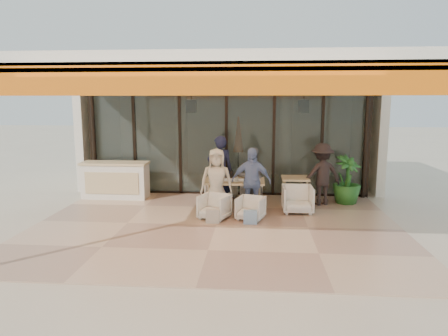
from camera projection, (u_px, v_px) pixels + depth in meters
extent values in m
plane|color=#C6B293|center=(216.00, 226.00, 8.78)|extent=(70.00, 70.00, 0.00)
cube|color=tan|center=(216.00, 226.00, 8.78)|extent=(8.00, 6.00, 0.01)
cube|color=silver|center=(216.00, 73.00, 8.23)|extent=(8.00, 6.00, 0.20)
cube|color=orange|center=(194.00, 79.00, 5.39)|extent=(8.00, 0.12, 0.45)
cube|color=#E44A13|center=(201.00, 73.00, 6.04)|extent=(8.00, 1.50, 0.06)
cylinder|color=black|center=(94.00, 140.00, 11.65)|extent=(0.12, 0.12, 3.20)
cylinder|color=black|center=(366.00, 142.00, 11.03)|extent=(0.12, 0.12, 3.20)
cube|color=#9EADA3|center=(226.00, 140.00, 11.46)|extent=(8.00, 0.03, 3.20)
cube|color=black|center=(226.00, 193.00, 11.72)|extent=(8.00, 0.10, 0.08)
cube|color=black|center=(226.00, 85.00, 11.20)|extent=(8.00, 0.10, 0.08)
cube|color=black|center=(92.00, 139.00, 11.78)|extent=(0.08, 0.10, 3.20)
cube|color=black|center=(135.00, 140.00, 11.67)|extent=(0.08, 0.10, 3.20)
cube|color=black|center=(180.00, 140.00, 11.57)|extent=(0.08, 0.10, 3.20)
cube|color=black|center=(226.00, 140.00, 11.46)|extent=(0.08, 0.10, 3.20)
cube|color=black|center=(274.00, 141.00, 11.35)|extent=(0.08, 0.10, 3.20)
cube|color=black|center=(322.00, 141.00, 11.24)|extent=(0.08, 0.10, 3.20)
cube|color=black|center=(369.00, 142.00, 11.14)|extent=(0.08, 0.10, 3.20)
cube|color=silver|center=(233.00, 129.00, 14.88)|extent=(9.00, 0.25, 3.40)
cube|color=silver|center=(101.00, 131.00, 13.51)|extent=(0.25, 3.50, 3.40)
cube|color=silver|center=(367.00, 133.00, 12.81)|extent=(0.25, 3.50, 3.40)
cube|color=silver|center=(231.00, 80.00, 12.88)|extent=(9.00, 3.50, 0.25)
cube|color=#D1BB80|center=(230.00, 182.00, 13.44)|extent=(8.00, 3.50, 0.02)
cylinder|color=silver|center=(182.00, 138.00, 13.18)|extent=(0.40, 0.40, 3.00)
cylinder|color=silver|center=(286.00, 139.00, 12.91)|extent=(0.40, 0.40, 3.00)
cylinder|color=black|center=(191.00, 92.00, 12.50)|extent=(0.03, 0.03, 0.70)
cube|color=black|center=(191.00, 106.00, 12.58)|extent=(0.30, 0.30, 0.40)
sphere|color=#FFBF72|center=(191.00, 106.00, 12.58)|extent=(0.18, 0.18, 0.18)
cylinder|color=black|center=(304.00, 92.00, 12.22)|extent=(0.03, 0.03, 0.70)
cube|color=black|center=(304.00, 107.00, 12.30)|extent=(0.30, 0.30, 0.40)
sphere|color=#FFBF72|center=(304.00, 107.00, 12.30)|extent=(0.18, 0.18, 0.18)
cylinder|color=black|center=(238.00, 186.00, 12.68)|extent=(0.40, 0.40, 0.05)
cylinder|color=black|center=(238.00, 155.00, 12.51)|extent=(0.04, 0.04, 2.10)
cone|color=#F15A14|center=(238.00, 134.00, 12.40)|extent=(0.32, 0.32, 1.10)
cube|color=silver|center=(115.00, 181.00, 11.20)|extent=(1.80, 0.60, 1.00)
cube|color=#D1BB80|center=(115.00, 163.00, 11.11)|extent=(1.85, 0.65, 0.06)
cube|color=#D1BB80|center=(112.00, 183.00, 10.89)|extent=(1.50, 0.02, 0.60)
cube|color=#D1BB80|center=(235.00, 181.00, 10.10)|extent=(1.50, 0.90, 0.05)
cube|color=white|center=(235.00, 180.00, 10.10)|extent=(1.30, 0.35, 0.01)
cylinder|color=#D1BB80|center=(209.00, 198.00, 9.90)|extent=(0.06, 0.06, 0.70)
cylinder|color=#D1BB80|center=(259.00, 199.00, 9.80)|extent=(0.06, 0.06, 0.70)
cylinder|color=#D1BB80|center=(212.00, 192.00, 10.52)|extent=(0.06, 0.06, 0.70)
cylinder|color=#D1BB80|center=(259.00, 193.00, 10.43)|extent=(0.06, 0.06, 0.70)
cylinder|color=white|center=(216.00, 179.00, 9.97)|extent=(0.06, 0.06, 0.11)
cylinder|color=white|center=(226.00, 176.00, 10.30)|extent=(0.06, 0.06, 0.11)
cylinder|color=white|center=(237.00, 178.00, 9.98)|extent=(0.06, 0.06, 0.11)
cylinder|color=white|center=(247.00, 177.00, 10.24)|extent=(0.06, 0.06, 0.11)
cylinder|color=white|center=(255.00, 180.00, 9.85)|extent=(0.06, 0.06, 0.11)
cylinder|color=brown|center=(214.00, 175.00, 10.27)|extent=(0.07, 0.07, 0.16)
cylinder|color=black|center=(232.00, 175.00, 10.36)|extent=(0.09, 0.09, 0.17)
cylinder|color=black|center=(232.00, 171.00, 10.35)|extent=(0.10, 0.10, 0.01)
cylinder|color=white|center=(216.00, 182.00, 9.83)|extent=(0.22, 0.22, 0.01)
cylinder|color=white|center=(252.00, 182.00, 9.76)|extent=(0.22, 0.22, 0.01)
cylinder|color=white|center=(218.00, 177.00, 10.44)|extent=(0.22, 0.22, 0.01)
cylinder|color=white|center=(253.00, 177.00, 10.37)|extent=(0.22, 0.22, 0.01)
imported|color=white|center=(222.00, 187.00, 11.13)|extent=(0.90, 0.87, 0.72)
imported|color=white|center=(252.00, 189.00, 11.07)|extent=(0.62, 0.58, 0.60)
imported|color=white|center=(214.00, 205.00, 9.27)|extent=(0.80, 0.77, 0.65)
imported|color=white|center=(251.00, 207.00, 9.20)|extent=(0.72, 0.69, 0.60)
imported|color=#171933|center=(220.00, 170.00, 10.54)|extent=(0.73, 0.55, 1.83)
imported|color=slate|center=(252.00, 176.00, 10.50)|extent=(0.90, 0.80, 1.53)
imported|color=beige|center=(217.00, 181.00, 9.68)|extent=(0.81, 0.55, 1.60)
imported|color=#7A92CB|center=(251.00, 181.00, 9.61)|extent=(0.98, 0.46, 1.62)
cube|color=silver|center=(213.00, 217.00, 8.90)|extent=(0.30, 0.10, 0.34)
cube|color=#99BFD8|center=(250.00, 218.00, 8.83)|extent=(0.30, 0.10, 0.34)
cube|color=#D1BB80|center=(295.00, 178.00, 10.46)|extent=(0.70, 0.70, 0.05)
cylinder|color=#D1BB80|center=(285.00, 194.00, 10.27)|extent=(0.05, 0.05, 0.70)
cylinder|color=#D1BB80|center=(307.00, 195.00, 10.22)|extent=(0.05, 0.05, 0.70)
cylinder|color=#D1BB80|center=(283.00, 189.00, 10.82)|extent=(0.05, 0.05, 0.70)
cylinder|color=#D1BB80|center=(304.00, 190.00, 10.77)|extent=(0.05, 0.05, 0.70)
imported|color=white|center=(298.00, 198.00, 9.78)|extent=(0.74, 0.69, 0.75)
imported|color=black|center=(322.00, 175.00, 10.42)|extent=(1.20, 0.90, 1.64)
imported|color=#1E5919|center=(347.00, 180.00, 10.58)|extent=(1.02, 1.02, 1.30)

